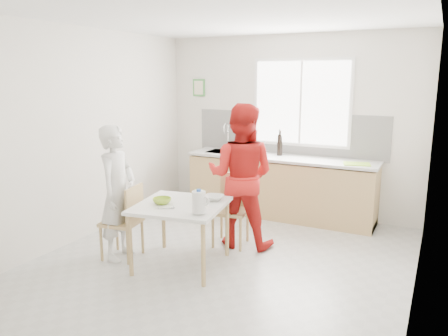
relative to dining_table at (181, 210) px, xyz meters
The scene contains 21 objects.
ground 0.78m from the dining_table, 31.06° to the left, with size 4.50×4.50×0.00m, color #B7B7B2.
room_shell 1.10m from the dining_table, 31.06° to the left, with size 4.50×4.50×4.50m.
window 2.74m from the dining_table, 76.75° to the left, with size 1.50×0.06×1.30m.
backsplash 2.56m from the dining_table, 81.29° to the left, with size 3.00×0.02×0.65m, color white.
picture_frame 3.00m from the dining_table, 115.47° to the left, with size 0.22×0.03×0.28m.
kitchen_counter 2.22m from the dining_table, 80.25° to the left, with size 2.84×0.64×1.37m.
dining_table is the anchor object (origin of this frame).
chair_left 0.70m from the dining_table, behind, with size 0.46×0.46×0.87m.
chair_far 0.90m from the dining_table, 76.19° to the left, with size 0.47×0.47×0.89m.
person_white 0.79m from the dining_table, behind, with size 0.57×0.37×1.56m, color silver.
person_red 0.96m from the dining_table, 69.12° to the left, with size 0.86×0.67×1.77m, color red.
bowl_green 0.23m from the dining_table, 156.59° to the right, with size 0.20×0.20×0.06m, color #96BF2C.
bowl_white 0.40m from the dining_table, 49.18° to the left, with size 0.22×0.22×0.05m, color silver.
milk_jug 0.47m from the dining_table, 31.55° to the right, with size 0.19×0.14×0.24m.
green_box 0.32m from the dining_table, 79.72° to the left, with size 0.10×0.10×0.09m, color #82C02C.
spoon 0.25m from the dining_table, 100.61° to the right, with size 0.01×0.01×0.16m, color #A5A5AA.
cutting_board 2.57m from the dining_table, 54.20° to the left, with size 0.35×0.25×0.01m, color #9DDA32.
wine_bottle_a 2.31m from the dining_table, 81.63° to the left, with size 0.07×0.07×0.32m, color black.
wine_bottle_b 2.32m from the dining_table, 81.47° to the left, with size 0.07×0.07×0.30m, color black.
jar_amber 2.30m from the dining_table, 81.60° to the left, with size 0.06×0.06×0.16m, color brown.
soap_bottle 2.33m from the dining_table, 94.06° to the left, with size 0.08×0.08×0.17m, color #999999.
Camera 1 is at (2.11, -4.12, 2.09)m, focal length 35.00 mm.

